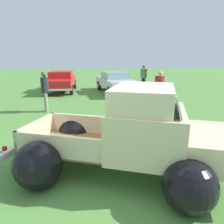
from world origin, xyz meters
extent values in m
plane|color=#548C3D|center=(0.00, 0.00, 0.00)|extent=(80.00, 80.00, 0.00)
cylinder|color=black|center=(1.64, 0.42, 0.38)|extent=(0.79, 0.43, 0.76)
cylinder|color=silver|center=(1.64, 0.42, 0.38)|extent=(0.39, 0.32, 0.34)
cylinder|color=black|center=(1.14, -1.25, 0.38)|extent=(0.79, 0.43, 0.76)
cylinder|color=silver|center=(1.14, -1.25, 0.38)|extent=(0.39, 0.32, 0.34)
cylinder|color=black|center=(-1.04, 1.22, 0.38)|extent=(0.79, 0.43, 0.76)
cylinder|color=silver|center=(-1.04, 1.22, 0.38)|extent=(0.39, 0.32, 0.34)
cylinder|color=black|center=(-1.54, -0.45, 0.38)|extent=(0.79, 0.43, 0.76)
cylinder|color=silver|center=(-1.54, -0.45, 0.38)|extent=(0.39, 0.32, 0.34)
sphere|color=black|center=(-1.03, 1.27, 0.44)|extent=(1.20, 1.20, 0.96)
sphere|color=black|center=(-1.56, -0.49, 0.44)|extent=(1.20, 1.20, 0.96)
cube|color=olive|center=(-0.91, 0.27, 0.54)|extent=(2.41, 2.06, 0.04)
cube|color=beige|center=(-0.70, 0.97, 0.77)|extent=(1.99, 0.66, 0.50)
cube|color=beige|center=(-1.12, -0.43, 0.77)|extent=(1.99, 0.66, 0.50)
cube|color=beige|center=(0.03, -0.01, 0.77)|extent=(0.52, 1.50, 0.50)
cube|color=beige|center=(-1.85, 0.56, 0.77)|extent=(0.52, 1.50, 0.50)
cube|color=beige|center=(0.62, -0.19, 0.99)|extent=(1.88, 2.04, 0.95)
cube|color=beige|center=(0.53, -0.16, 1.70)|extent=(1.54, 1.81, 0.45)
cube|color=#8CADB7|center=(1.14, -0.34, 1.68)|extent=(0.56, 1.44, 0.38)
cube|color=beige|center=(1.63, -0.49, 0.80)|extent=(1.66, 1.91, 0.55)
sphere|color=black|center=(1.65, 0.45, 0.42)|extent=(1.15, 1.15, 0.92)
sphere|color=black|center=(1.13, -1.28, 0.42)|extent=(1.15, 1.15, 0.92)
cube|color=silver|center=(-2.15, 0.64, 0.46)|extent=(0.68, 1.93, 0.14)
sphere|color=red|center=(-1.88, 1.39, 0.64)|extent=(0.14, 0.14, 0.11)
sphere|color=red|center=(-2.33, -0.13, 0.64)|extent=(0.14, 0.14, 0.11)
cylinder|color=black|center=(-2.34, 9.75, 0.33)|extent=(0.23, 0.67, 0.66)
cylinder|color=silver|center=(-2.34, 9.75, 0.33)|extent=(0.23, 0.31, 0.30)
cylinder|color=black|center=(-4.01, 9.67, 0.33)|extent=(0.23, 0.67, 0.66)
cylinder|color=silver|center=(-4.01, 9.67, 0.33)|extent=(0.23, 0.31, 0.30)
cylinder|color=black|center=(-2.48, 12.58, 0.33)|extent=(0.23, 0.67, 0.66)
cylinder|color=silver|center=(-2.48, 12.58, 0.33)|extent=(0.23, 0.31, 0.30)
cylinder|color=black|center=(-4.14, 12.50, 0.33)|extent=(0.23, 0.67, 0.66)
cylinder|color=silver|center=(-4.14, 12.50, 0.33)|extent=(0.23, 0.31, 0.30)
cube|color=red|center=(-3.24, 11.12, 0.71)|extent=(2.00, 4.50, 0.55)
cube|color=red|center=(-3.25, 11.30, 1.21)|extent=(1.63, 1.93, 0.45)
cube|color=silver|center=(-3.35, 13.29, 0.45)|extent=(1.85, 0.19, 0.12)
cube|color=silver|center=(-3.14, 8.96, 0.45)|extent=(1.85, 0.19, 0.12)
cylinder|color=black|center=(1.77, 9.15, 0.33)|extent=(0.35, 0.69, 0.66)
cylinder|color=silver|center=(1.77, 9.15, 0.33)|extent=(0.27, 0.34, 0.30)
cylinder|color=black|center=(0.16, 8.77, 0.33)|extent=(0.35, 0.69, 0.66)
cylinder|color=silver|center=(0.16, 8.77, 0.33)|extent=(0.27, 0.34, 0.30)
cylinder|color=black|center=(1.09, 12.04, 0.33)|extent=(0.35, 0.69, 0.66)
cylinder|color=silver|center=(1.09, 12.04, 0.33)|extent=(0.27, 0.34, 0.30)
cylinder|color=black|center=(-0.52, 11.66, 0.33)|extent=(0.35, 0.69, 0.66)
cylinder|color=silver|center=(-0.52, 11.66, 0.33)|extent=(0.27, 0.34, 0.30)
cube|color=silver|center=(0.63, 10.41, 0.71)|extent=(2.79, 4.93, 0.55)
cube|color=#8CADB7|center=(0.58, 10.59, 1.21)|extent=(1.94, 2.25, 0.45)
cube|color=silver|center=(0.10, 12.63, 0.45)|extent=(1.81, 0.52, 0.12)
cube|color=silver|center=(1.15, 8.18, 0.45)|extent=(1.81, 0.52, 0.12)
cylinder|color=black|center=(2.71, 11.36, 0.45)|extent=(0.21, 0.21, 0.90)
cylinder|color=black|center=(2.84, 11.25, 0.45)|extent=(0.21, 0.21, 0.90)
cylinder|color=#2D724C|center=(2.78, 11.31, 1.24)|extent=(0.48, 0.48, 0.68)
cylinder|color=brown|center=(2.61, 11.45, 1.27)|extent=(0.13, 0.13, 0.64)
cylinder|color=brown|center=(2.94, 11.16, 1.27)|extent=(0.13, 0.13, 0.64)
sphere|color=brown|center=(2.78, 11.31, 1.73)|extent=(0.34, 0.34, 0.24)
cylinder|color=gray|center=(-2.86, 5.25, 0.45)|extent=(0.17, 0.17, 0.90)
cylinder|color=gray|center=(-2.89, 5.42, 0.45)|extent=(0.17, 0.17, 0.90)
cylinder|color=#26262B|center=(-2.88, 5.33, 1.23)|extent=(0.39, 0.39, 0.67)
cylinder|color=#26262B|center=(-2.84, 5.12, 1.27)|extent=(0.10, 0.10, 0.64)
cylinder|color=#26262B|center=(-2.92, 5.55, 1.27)|extent=(0.10, 0.10, 0.64)
sphere|color=brown|center=(-2.88, 5.33, 1.72)|extent=(0.28, 0.28, 0.24)
cylinder|color=navy|center=(2.85, 6.77, 0.42)|extent=(0.16, 0.16, 0.85)
cylinder|color=navy|center=(2.68, 6.79, 0.42)|extent=(0.16, 0.16, 0.85)
cylinder|color=#B2262D|center=(2.77, 6.78, 1.16)|extent=(0.37, 0.37, 0.63)
cylinder|color=#DBAD84|center=(2.99, 6.76, 1.19)|extent=(0.10, 0.10, 0.60)
cylinder|color=#B2262D|center=(2.55, 6.80, 1.19)|extent=(0.10, 0.10, 0.60)
sphere|color=#DBAD84|center=(2.77, 6.78, 1.62)|extent=(0.25, 0.25, 0.23)
camera|label=1|loc=(-0.29, -4.25, 2.50)|focal=33.75mm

